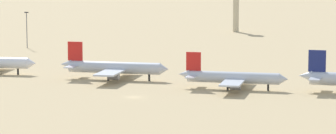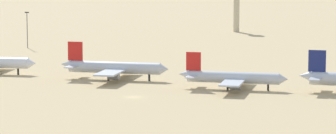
{
  "view_description": "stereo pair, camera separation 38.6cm",
  "coord_description": "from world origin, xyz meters",
  "px_view_note": "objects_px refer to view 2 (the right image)",
  "views": [
    {
      "loc": [
        89.36,
        -217.44,
        40.13
      ],
      "look_at": [
        2.07,
        23.08,
        6.0
      ],
      "focal_mm": 88.43,
      "sensor_mm": 36.0,
      "label": 1
    },
    {
      "loc": [
        89.72,
        -217.31,
        40.13
      ],
      "look_at": [
        2.07,
        23.08,
        6.0
      ],
      "focal_mm": 88.43,
      "sensor_mm": 36.0,
      "label": 2
    }
  ],
  "objects_px": {
    "parked_jet_red_3": "(232,78)",
    "control_tower": "(237,3)",
    "parked_jet_red_2": "(113,68)",
    "light_pole_west": "(27,27)"
  },
  "relations": [
    {
      "from": "parked_jet_red_2",
      "to": "light_pole_west",
      "type": "distance_m",
      "value": 105.7
    },
    {
      "from": "light_pole_west",
      "to": "control_tower",
      "type": "bearing_deg",
      "value": 58.7
    },
    {
      "from": "parked_jet_red_3",
      "to": "control_tower",
      "type": "xyz_separation_m",
      "value": [
        -50.64,
        189.53,
        11.99
      ]
    },
    {
      "from": "parked_jet_red_3",
      "to": "light_pole_west",
      "type": "bearing_deg",
      "value": 138.54
    },
    {
      "from": "parked_jet_red_2",
      "to": "control_tower",
      "type": "relative_size",
      "value": 1.44
    },
    {
      "from": "control_tower",
      "to": "light_pole_west",
      "type": "distance_m",
      "value": 127.31
    },
    {
      "from": "parked_jet_red_2",
      "to": "control_tower",
      "type": "bearing_deg",
      "value": 85.95
    },
    {
      "from": "parked_jet_red_3",
      "to": "parked_jet_red_2",
      "type": "bearing_deg",
      "value": 164.93
    },
    {
      "from": "parked_jet_red_3",
      "to": "light_pole_west",
      "type": "distance_m",
      "value": 142.09
    },
    {
      "from": "parked_jet_red_2",
      "to": "control_tower",
      "type": "distance_m",
      "value": 183.93
    }
  ]
}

